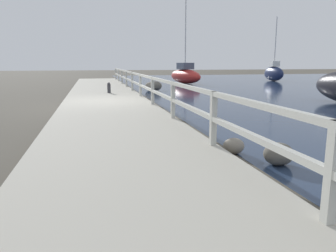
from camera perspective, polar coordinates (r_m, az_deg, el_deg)
ground_plane at (r=12.79m, az=-10.60°, el=3.35°), size 120.00×120.00×0.00m
dock_walkway at (r=12.78m, az=-10.62°, el=3.86°), size 3.24×36.00×0.23m
railing at (r=12.86m, az=-3.90°, el=7.48°), size 0.10×32.50×0.95m
boulder_water_edge at (r=19.73m, az=-3.01°, el=6.92°), size 0.69×0.62×0.52m
boulder_mid_strip at (r=19.72m, az=-2.19°, el=6.99°), size 0.76×0.68×0.57m
boulder_near_dock at (r=6.18m, az=11.37°, el=-3.42°), size 0.40×0.36×0.30m
boulder_far_strip at (r=5.70m, az=18.69°, el=-4.63°), size 0.50×0.45×0.37m
mooring_bollard at (r=15.97m, az=-10.25°, el=6.59°), size 0.16×0.16×0.50m
sailboat_navy at (r=31.63m, az=17.93°, el=8.80°), size 1.22×3.33×5.62m
sailboat_red at (r=26.62m, az=3.00°, el=8.85°), size 2.05×4.95×7.94m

